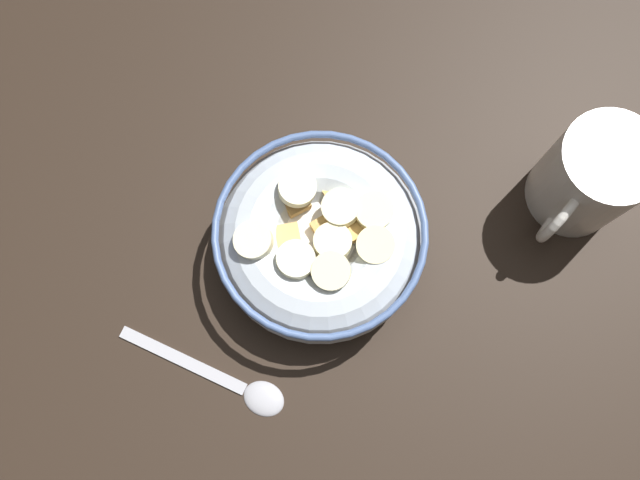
% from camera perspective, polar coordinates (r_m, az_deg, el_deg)
% --- Properties ---
extents(ground_plane, '(1.31, 1.31, 0.02)m').
position_cam_1_polar(ground_plane, '(0.59, -0.00, -0.95)').
color(ground_plane, black).
extents(cereal_bowl, '(0.17, 0.17, 0.07)m').
position_cam_1_polar(cereal_bowl, '(0.55, 0.00, 0.07)').
color(cereal_bowl, '#B2BCC6').
rests_on(cereal_bowl, ground_plane).
extents(spoon, '(0.06, 0.15, 0.01)m').
position_cam_1_polar(spoon, '(0.57, -7.30, -12.16)').
color(spoon, '#A5A5AD').
rests_on(spoon, ground_plane).
extents(coffee_mug, '(0.11, 0.08, 0.09)m').
position_cam_1_polar(coffee_mug, '(0.59, 21.96, 4.91)').
color(coffee_mug, white).
rests_on(coffee_mug, ground_plane).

